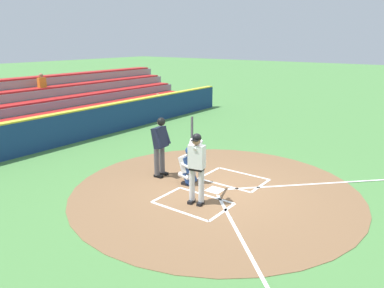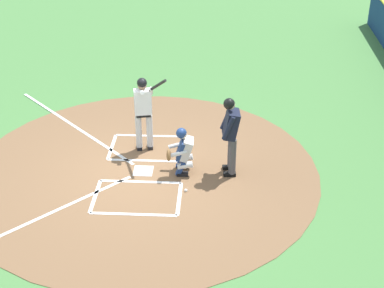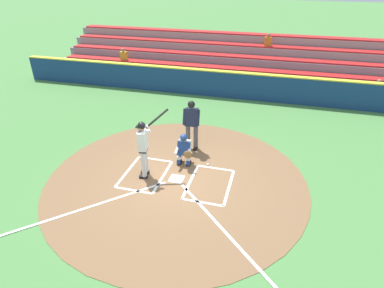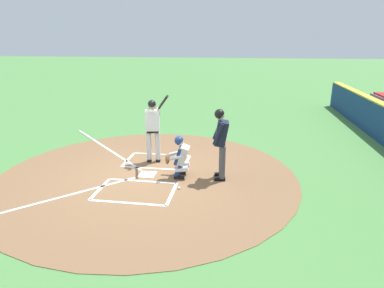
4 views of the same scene
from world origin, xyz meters
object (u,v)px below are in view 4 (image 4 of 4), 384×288
(baseball, at_px, (179,188))
(plate_umpire, at_px, (221,140))
(batter, at_px, (153,126))
(catcher, at_px, (180,156))

(baseball, bearing_deg, plate_umpire, -48.98)
(batter, xyz_separation_m, catcher, (-0.98, -0.97, -0.51))
(batter, distance_m, baseball, 2.33)
(batter, bearing_deg, plate_umpire, -114.89)
(catcher, height_order, plate_umpire, plate_umpire)
(batter, bearing_deg, baseball, -148.24)
(catcher, bearing_deg, batter, 44.51)
(plate_umpire, distance_m, baseball, 1.62)
(batter, height_order, plate_umpire, batter)
(plate_umpire, bearing_deg, batter, 65.11)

